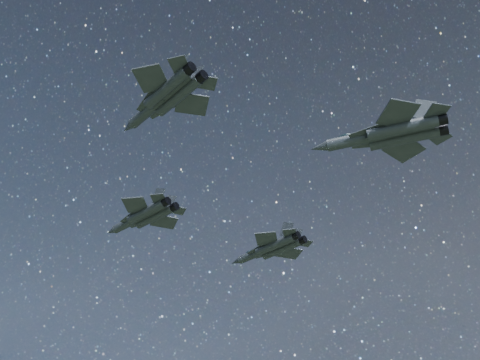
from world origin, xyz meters
The scene contains 4 objects.
jet_lead centered at (-15.61, -6.31, 146.86)m, with size 15.53×10.85×3.91m.
jet_left centered at (-4.91, 14.54, 148.12)m, with size 16.38×11.39×4.12m.
jet_right centered at (1.70, -23.38, 148.65)m, with size 16.02×10.90×4.03m.
jet_slot centered at (21.75, 0.81, 151.29)m, with size 19.92×13.60×5.00m.
Camera 1 is at (34.90, -59.55, 99.55)m, focal length 42.00 mm.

